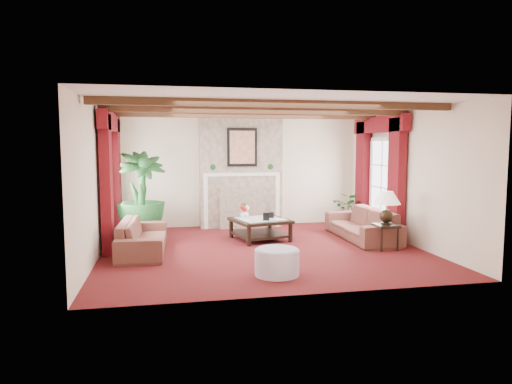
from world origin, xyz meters
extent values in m
plane|color=#4F110E|center=(0.00, 0.00, 0.00)|extent=(6.00, 6.00, 0.00)
plane|color=white|center=(0.00, 0.00, 2.70)|extent=(6.00, 6.00, 0.00)
cube|color=beige|center=(0.00, 2.75, 1.35)|extent=(6.00, 0.02, 2.70)
cube|color=beige|center=(-3.00, 0.00, 1.35)|extent=(0.02, 5.50, 2.70)
cube|color=beige|center=(3.00, 0.00, 1.35)|extent=(0.02, 5.50, 2.70)
imported|color=#3B101A|center=(-2.24, 0.20, 0.40)|extent=(2.12, 0.77, 0.81)
imported|color=#3B101A|center=(2.28, 0.54, 0.43)|extent=(2.23, 0.67, 0.87)
imported|color=black|center=(-2.34, 1.70, 0.52)|extent=(2.29, 2.56, 1.05)
imported|color=black|center=(2.63, 2.05, 0.32)|extent=(1.55, 1.56, 0.65)
cylinder|color=#B4ABC2|center=(-0.15, -1.78, 0.20)|extent=(0.68, 0.68, 0.40)
imported|color=silver|center=(-0.15, 1.12, 0.53)|extent=(0.21, 0.22, 0.18)
imported|color=black|center=(0.43, 0.64, 0.58)|extent=(0.20, 0.08, 0.27)
camera|label=1|loc=(-1.80, -8.44, 1.98)|focal=32.00mm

